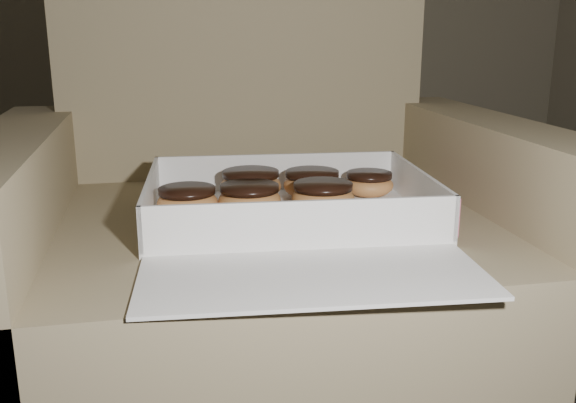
{
  "coord_description": "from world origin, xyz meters",
  "views": [
    {
      "loc": [
        0.49,
        -0.02,
        0.71
      ],
      "look_at": [
        0.69,
        0.93,
        0.45
      ],
      "focal_mm": 40.0,
      "sensor_mm": 36.0,
      "label": 1
    }
  ],
  "objects": [
    {
      "name": "crumb_c",
      "position": [
        0.71,
        0.89,
        0.43
      ],
      "size": [
        0.01,
        0.01,
        0.0
      ],
      "primitive_type": "ellipsoid",
      "color": "black",
      "rests_on": "bakery_box"
    },
    {
      "name": "donut_c",
      "position": [
        0.53,
        0.94,
        0.45
      ],
      "size": [
        0.09,
        0.09,
        0.05
      ],
      "color": "#DA914C",
      "rests_on": "bakery_box"
    },
    {
      "name": "donut_d",
      "position": [
        0.63,
        0.93,
        0.45
      ],
      "size": [
        0.1,
        0.1,
        0.05
      ],
      "color": "#DA914C",
      "rests_on": "bakery_box"
    },
    {
      "name": "crumb_a",
      "position": [
        0.56,
        0.91,
        0.43
      ],
      "size": [
        0.01,
        0.01,
        0.0
      ],
      "primitive_type": "ellipsoid",
      "color": "black",
      "rests_on": "bakery_box"
    },
    {
      "name": "donut_b",
      "position": [
        0.74,
        1.01,
        0.45
      ],
      "size": [
        0.1,
        0.1,
        0.05
      ],
      "color": "#DA914C",
      "rests_on": "bakery_box"
    },
    {
      "name": "crumb_d",
      "position": [
        0.63,
        0.88,
        0.43
      ],
      "size": [
        0.01,
        0.01,
        0.0
      ],
      "primitive_type": "ellipsoid",
      "color": "black",
      "rests_on": "bakery_box"
    },
    {
      "name": "armchair",
      "position": [
        0.67,
        1.02,
        0.29
      ],
      "size": [
        0.9,
        0.76,
        0.93
      ],
      "color": "#877B56",
      "rests_on": "floor"
    },
    {
      "name": "crumb_b",
      "position": [
        0.51,
        0.92,
        0.43
      ],
      "size": [
        0.01,
        0.01,
        0.0
      ],
      "primitive_type": "ellipsoid",
      "color": "black",
      "rests_on": "bakery_box"
    },
    {
      "name": "donut_a",
      "position": [
        0.64,
        1.02,
        0.45
      ],
      "size": [
        0.1,
        0.1,
        0.05
      ],
      "color": "#DA914C",
      "rests_on": "bakery_box"
    },
    {
      "name": "donut_e",
      "position": [
        0.74,
        0.92,
        0.45
      ],
      "size": [
        0.1,
        0.1,
        0.05
      ],
      "color": "#DA914C",
      "rests_on": "bakery_box"
    },
    {
      "name": "donut_f",
      "position": [
        0.84,
        1.0,
        0.45
      ],
      "size": [
        0.08,
        0.08,
        0.04
      ],
      "color": "#DA914C",
      "rests_on": "bakery_box"
    },
    {
      "name": "bakery_box",
      "position": [
        0.69,
        0.88,
        0.43
      ],
      "size": [
        0.46,
        0.53,
        0.07
      ],
      "rotation": [
        0.0,
        0.0,
        -0.08
      ],
      "color": "white",
      "rests_on": "armchair"
    }
  ]
}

